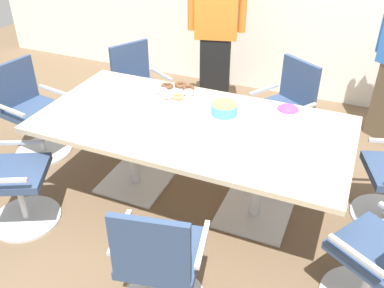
{
  "coord_description": "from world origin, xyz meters",
  "views": [
    {
      "loc": [
        1.1,
        -2.6,
        2.36
      ],
      "look_at": [
        0.0,
        0.0,
        0.55
      ],
      "focal_mm": 39.68,
      "sensor_mm": 36.0,
      "label": 1
    }
  ],
  "objects_px": {
    "office_chair_2": "(284,114)",
    "plate_stack": "(174,124)",
    "office_chair_6": "(160,265)",
    "snack_bowl_cookies": "(224,107)",
    "office_chair_5": "(9,179)",
    "snack_bowl_candy_mix": "(288,111)",
    "office_chair_4": "(33,115)",
    "office_chair_0": "(384,263)",
    "office_chair_3": "(140,94)",
    "donut_platter": "(176,91)",
    "conference_table": "(192,136)",
    "person_standing_0": "(216,29)"
  },
  "relations": [
    {
      "from": "office_chair_4",
      "to": "office_chair_6",
      "type": "distance_m",
      "value": 2.28
    },
    {
      "from": "office_chair_2",
      "to": "office_chair_4",
      "type": "relative_size",
      "value": 1.0
    },
    {
      "from": "conference_table",
      "to": "donut_platter",
      "type": "relative_size",
      "value": 6.91
    },
    {
      "from": "office_chair_2",
      "to": "office_chair_0",
      "type": "bearing_deg",
      "value": 153.76
    },
    {
      "from": "office_chair_6",
      "to": "snack_bowl_cookies",
      "type": "bearing_deg",
      "value": 81.3
    },
    {
      "from": "office_chair_3",
      "to": "donut_platter",
      "type": "xyz_separation_m",
      "value": [
        0.65,
        -0.49,
        0.36
      ]
    },
    {
      "from": "office_chair_4",
      "to": "office_chair_6",
      "type": "xyz_separation_m",
      "value": [
        1.95,
        -1.18,
        0.0
      ]
    },
    {
      "from": "plate_stack",
      "to": "conference_table",
      "type": "bearing_deg",
      "value": 49.07
    },
    {
      "from": "office_chair_3",
      "to": "snack_bowl_cookies",
      "type": "distance_m",
      "value": 1.4
    },
    {
      "from": "office_chair_3",
      "to": "office_chair_5",
      "type": "distance_m",
      "value": 1.7
    },
    {
      "from": "office_chair_3",
      "to": "snack_bowl_cookies",
      "type": "relative_size",
      "value": 4.26
    },
    {
      "from": "office_chair_5",
      "to": "snack_bowl_candy_mix",
      "type": "height_order",
      "value": "office_chair_5"
    },
    {
      "from": "office_chair_4",
      "to": "person_standing_0",
      "type": "xyz_separation_m",
      "value": [
        1.31,
        1.47,
        0.57
      ]
    },
    {
      "from": "office_chair_4",
      "to": "snack_bowl_candy_mix",
      "type": "xyz_separation_m",
      "value": [
        2.35,
        0.28,
        0.39
      ]
    },
    {
      "from": "conference_table",
      "to": "office_chair_6",
      "type": "xyz_separation_m",
      "value": [
        0.26,
        -1.09,
        -0.22
      ]
    },
    {
      "from": "donut_platter",
      "to": "plate_stack",
      "type": "relative_size",
      "value": 1.54
    },
    {
      "from": "conference_table",
      "to": "office_chair_5",
      "type": "height_order",
      "value": "office_chair_5"
    },
    {
      "from": "office_chair_0",
      "to": "snack_bowl_cookies",
      "type": "bearing_deg",
      "value": 90.23
    },
    {
      "from": "office_chair_2",
      "to": "office_chair_3",
      "type": "relative_size",
      "value": 1.0
    },
    {
      "from": "snack_bowl_cookies",
      "to": "plate_stack",
      "type": "relative_size",
      "value": 0.95
    },
    {
      "from": "office_chair_4",
      "to": "office_chair_6",
      "type": "bearing_deg",
      "value": 68.43
    },
    {
      "from": "office_chair_0",
      "to": "office_chair_5",
      "type": "distance_m",
      "value": 2.66
    },
    {
      "from": "office_chair_2",
      "to": "office_chair_4",
      "type": "distance_m",
      "value": 2.41
    },
    {
      "from": "office_chair_2",
      "to": "snack_bowl_candy_mix",
      "type": "height_order",
      "value": "office_chair_2"
    },
    {
      "from": "snack_bowl_cookies",
      "to": "donut_platter",
      "type": "height_order",
      "value": "snack_bowl_cookies"
    },
    {
      "from": "donut_platter",
      "to": "office_chair_2",
      "type": "bearing_deg",
      "value": 37.38
    },
    {
      "from": "office_chair_5",
      "to": "office_chair_6",
      "type": "relative_size",
      "value": 1.0
    },
    {
      "from": "plate_stack",
      "to": "office_chair_0",
      "type": "bearing_deg",
      "value": -15.71
    },
    {
      "from": "office_chair_5",
      "to": "office_chair_6",
      "type": "distance_m",
      "value": 1.46
    },
    {
      "from": "office_chair_2",
      "to": "plate_stack",
      "type": "relative_size",
      "value": 4.03
    },
    {
      "from": "office_chair_4",
      "to": "plate_stack",
      "type": "relative_size",
      "value": 4.03
    },
    {
      "from": "person_standing_0",
      "to": "snack_bowl_cookies",
      "type": "relative_size",
      "value": 8.67
    },
    {
      "from": "conference_table",
      "to": "office_chair_3",
      "type": "xyz_separation_m",
      "value": [
        -0.98,
        0.89,
        -0.22
      ]
    },
    {
      "from": "office_chair_4",
      "to": "snack_bowl_cookies",
      "type": "xyz_separation_m",
      "value": [
        1.88,
        0.14,
        0.4
      ]
    },
    {
      "from": "conference_table",
      "to": "office_chair_6",
      "type": "distance_m",
      "value": 1.14
    },
    {
      "from": "office_chair_0",
      "to": "conference_table",
      "type": "bearing_deg",
      "value": 100.69
    },
    {
      "from": "office_chair_5",
      "to": "snack_bowl_cookies",
      "type": "distance_m",
      "value": 1.74
    },
    {
      "from": "office_chair_0",
      "to": "snack_bowl_cookies",
      "type": "relative_size",
      "value": 4.26
    },
    {
      "from": "office_chair_4",
      "to": "donut_platter",
      "type": "bearing_deg",
      "value": 112.58
    },
    {
      "from": "office_chair_3",
      "to": "person_standing_0",
      "type": "xyz_separation_m",
      "value": [
        0.59,
        0.67,
        0.57
      ]
    },
    {
      "from": "office_chair_0",
      "to": "snack_bowl_candy_mix",
      "type": "height_order",
      "value": "office_chair_0"
    },
    {
      "from": "office_chair_6",
      "to": "plate_stack",
      "type": "height_order",
      "value": "office_chair_6"
    },
    {
      "from": "conference_table",
      "to": "office_chair_2",
      "type": "xyz_separation_m",
      "value": [
        0.52,
        1.05,
        -0.22
      ]
    },
    {
      "from": "person_standing_0",
      "to": "snack_bowl_cookies",
      "type": "xyz_separation_m",
      "value": [
        0.57,
        -1.34,
        -0.17
      ]
    },
    {
      "from": "conference_table",
      "to": "office_chair_2",
      "type": "height_order",
      "value": "office_chair_2"
    },
    {
      "from": "snack_bowl_cookies",
      "to": "donut_platter",
      "type": "bearing_deg",
      "value": 160.1
    },
    {
      "from": "snack_bowl_candy_mix",
      "to": "donut_platter",
      "type": "xyz_separation_m",
      "value": [
        -0.97,
        0.04,
        -0.03
      ]
    },
    {
      "from": "conference_table",
      "to": "office_chair_3",
      "type": "bearing_deg",
      "value": 137.48
    },
    {
      "from": "snack_bowl_candy_mix",
      "to": "office_chair_2",
      "type": "bearing_deg",
      "value": 101.24
    },
    {
      "from": "snack_bowl_candy_mix",
      "to": "snack_bowl_cookies",
      "type": "relative_size",
      "value": 0.89
    }
  ]
}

